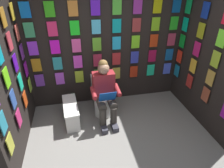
# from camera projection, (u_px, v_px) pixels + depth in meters

# --- Properties ---
(ground_plane) EXTENTS (30.00, 30.00, 0.00)m
(ground_plane) POSITION_uv_depth(u_px,v_px,m) (131.00, 167.00, 2.81)
(ground_plane) COLOR gray
(display_wall_back) EXTENTS (3.26, 0.14, 2.44)m
(display_wall_back) POSITION_uv_depth(u_px,v_px,m) (106.00, 47.00, 3.86)
(display_wall_back) COLOR black
(display_wall_back) RESTS_ON ground
(display_wall_left) EXTENTS (0.14, 1.88, 2.44)m
(display_wall_left) POSITION_uv_depth(u_px,v_px,m) (209.00, 58.00, 3.31)
(display_wall_left) COLOR black
(display_wall_left) RESTS_ON ground
(display_wall_right) EXTENTS (0.14, 1.88, 2.44)m
(display_wall_right) POSITION_uv_depth(u_px,v_px,m) (7.00, 75.00, 2.72)
(display_wall_right) COLOR black
(display_wall_right) RESTS_ON ground
(toilet) EXTENTS (0.41, 0.56, 0.77)m
(toilet) POSITION_uv_depth(u_px,v_px,m) (103.00, 98.00, 3.83)
(toilet) COLOR white
(toilet) RESTS_ON ground
(person_reading) EXTENTS (0.53, 0.69, 1.19)m
(person_reading) POSITION_uv_depth(u_px,v_px,m) (105.00, 92.00, 3.50)
(person_reading) COLOR maroon
(person_reading) RESTS_ON ground
(comic_longbox_near) EXTENTS (0.31, 0.76, 0.38)m
(comic_longbox_near) POSITION_uv_depth(u_px,v_px,m) (71.00, 112.00, 3.64)
(comic_longbox_near) COLOR white
(comic_longbox_near) RESTS_ON ground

